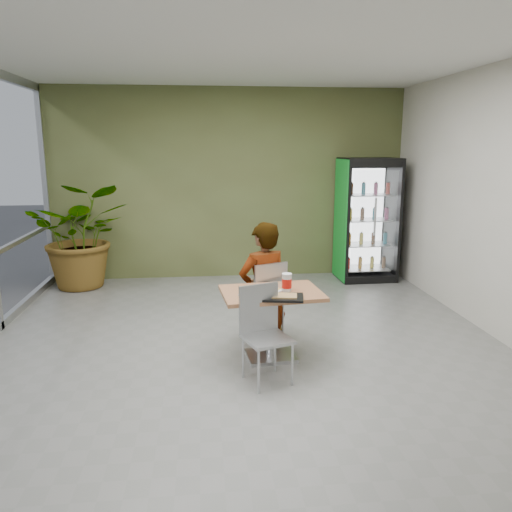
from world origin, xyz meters
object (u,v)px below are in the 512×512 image
object	(u,v)px
chair_near	(263,325)
cafeteria_tray	(283,297)
chair_far	(267,294)
seated_woman	(263,294)
beverage_fridge	(367,220)
dining_table	(271,310)
potted_plant	(82,235)
soda_cup	(287,283)

from	to	relation	value
chair_near	cafeteria_tray	xyz separation A→B (m)	(0.23, 0.19, 0.22)
chair_far	seated_woman	distance (m)	0.06
chair_near	cafeteria_tray	distance (m)	0.37
chair_far	beverage_fridge	world-z (taller)	beverage_fridge
dining_table	beverage_fridge	bearing A→B (deg)	56.51
beverage_fridge	chair_far	bearing A→B (deg)	-129.76
seated_woman	beverage_fridge	bearing A→B (deg)	-151.59
beverage_fridge	potted_plant	distance (m)	4.69
dining_table	cafeteria_tray	size ratio (longest dim) A/B	2.73
chair_near	potted_plant	distance (m)	4.36
seated_woman	potted_plant	world-z (taller)	potted_plant
beverage_fridge	soda_cup	bearing A→B (deg)	-122.71
chair_far	seated_woman	world-z (taller)	seated_woman
seated_woman	cafeteria_tray	bearing A→B (deg)	74.55
soda_cup	potted_plant	xyz separation A→B (m)	(-2.79, 3.11, 0.00)
soda_cup	cafeteria_tray	xyz separation A→B (m)	(-0.08, -0.26, -0.08)
chair_far	seated_woman	size ratio (longest dim) A/B	0.55
soda_cup	cafeteria_tray	bearing A→B (deg)	-107.05
beverage_fridge	potted_plant	xyz separation A→B (m)	(-4.68, 0.01, -0.18)
dining_table	potted_plant	bearing A→B (deg)	130.21
soda_cup	seated_woman	bearing A→B (deg)	107.34
chair_far	potted_plant	distance (m)	3.71
seated_woman	chair_near	bearing A→B (deg)	60.84
chair_near	seated_woman	world-z (taller)	seated_woman
seated_woman	potted_plant	size ratio (longest dim) A/B	1.01
soda_cup	beverage_fridge	distance (m)	3.64
chair_far	cafeteria_tray	size ratio (longest dim) A/B	2.34
cafeteria_tray	seated_woman	bearing A→B (deg)	96.78
chair_near	potted_plant	bearing A→B (deg)	105.77
dining_table	beverage_fridge	size ratio (longest dim) A/B	0.54
cafeteria_tray	potted_plant	size ratio (longest dim) A/B	0.24
chair_near	soda_cup	world-z (taller)	soda_cup
potted_plant	seated_woman	bearing A→B (deg)	-44.16
soda_cup	cafeteria_tray	distance (m)	0.29
dining_table	potted_plant	distance (m)	4.08
chair_near	dining_table	bearing A→B (deg)	53.42
chair_near	cafeteria_tray	world-z (taller)	chair_near
soda_cup	potted_plant	bearing A→B (deg)	131.87
dining_table	chair_far	xyz separation A→B (m)	(0.02, 0.53, 0.02)
dining_table	seated_woman	size ratio (longest dim) A/B	0.65
chair_far	chair_near	size ratio (longest dim) A/B	1.01
chair_far	potted_plant	world-z (taller)	potted_plant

